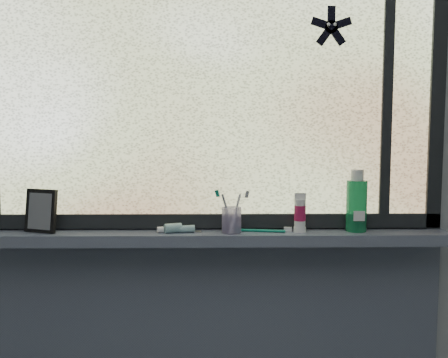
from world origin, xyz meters
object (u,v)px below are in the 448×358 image
Objects in this scene: toothbrush_cup at (232,220)px; mouthwash_bottle at (357,201)px; cream_tube at (300,211)px; vanity_mirror at (41,211)px.

toothbrush_cup is 0.44m from mouthwash_bottle.
mouthwash_bottle is at bearing 3.15° from cream_tube.
toothbrush_cup is at bearing 18.73° from vanity_mirror.
mouthwash_bottle is 0.20m from cream_tube.
vanity_mirror is 1.69× the size of toothbrush_cup.
cream_tube is (-0.20, -0.01, -0.04)m from mouthwash_bottle.
vanity_mirror is at bearing -179.83° from mouthwash_bottle.
vanity_mirror is 0.65m from toothbrush_cup.
toothbrush_cup is at bearing -176.98° from cream_tube.
vanity_mirror is 1.09m from mouthwash_bottle.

